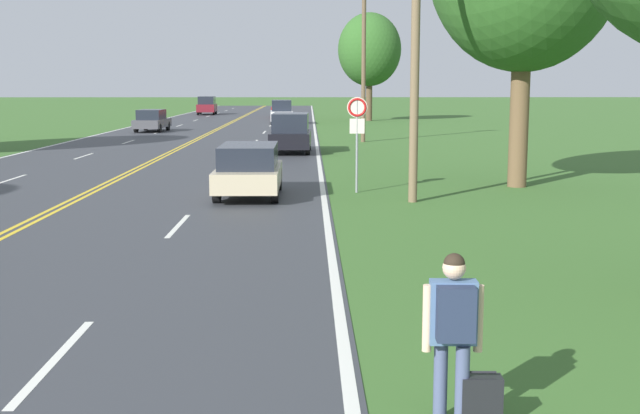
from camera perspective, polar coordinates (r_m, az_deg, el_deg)
The scene contains 12 objects.
hitchhiker_person at distance 7.62m, azimuth 9.47°, elevation -8.08°, with size 0.57×0.41×1.67m.
suitcase at distance 7.90m, azimuth 11.37°, elevation -13.44°, with size 0.39×0.21×0.56m.
traffic_sign at distance 23.81m, azimuth 2.66°, elevation 6.16°, with size 0.60×0.10×2.84m.
utility_pole_midground at distance 22.07m, azimuth 6.84°, elevation 13.67°, with size 1.80×0.24×9.95m.
utility_pole_far at distance 45.18m, azimuth 3.12°, elevation 10.59°, with size 1.80×0.24×9.07m.
tree_mid_treeline at distance 71.70m, azimuth 3.54°, elevation 11.10°, with size 5.55×5.55×9.41m.
car_champagne_hatchback_nearest at distance 23.14m, azimuth -5.07°, elevation 2.73°, with size 1.78×4.20×1.50m.
car_black_van_approaching at distance 38.01m, azimuth -2.10°, elevation 5.33°, with size 1.94×4.36×1.86m.
car_dark_grey_sedan_mid_near at distance 56.24m, azimuth -11.87°, elevation 6.05°, with size 1.94×4.38×1.50m.
car_white_van_mid_far at distance 65.04m, azimuth -2.76°, elevation 6.77°, with size 1.96×4.40×1.95m.
car_red_sedan_receding at distance 79.07m, azimuth -2.78°, elevation 7.00°, with size 2.10×4.80×1.65m.
car_maroon_suv_distant at distance 86.66m, azimuth -8.05°, elevation 7.19°, with size 2.02×4.47×1.94m.
Camera 1 is at (6.55, -1.56, 3.21)m, focal length 45.00 mm.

